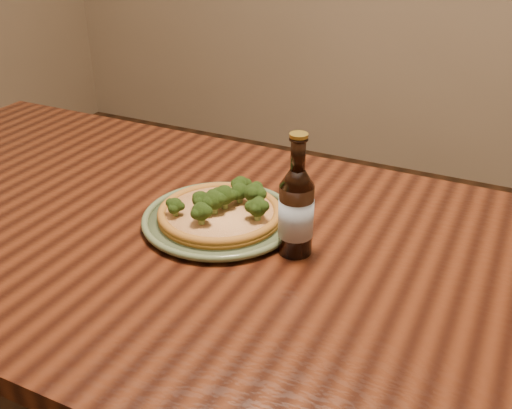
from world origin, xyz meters
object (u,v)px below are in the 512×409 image
at_px(plate, 220,219).
at_px(pizza, 221,211).
at_px(table, 151,258).
at_px(beer_bottle, 296,210).

distance_m(plate, pizza, 0.02).
xyz_separation_m(plate, pizza, (0.00, 0.00, 0.02)).
relative_size(table, beer_bottle, 6.95).
distance_m(pizza, beer_bottle, 0.18).
bearing_deg(beer_bottle, table, -157.04).
xyz_separation_m(table, pizza, (0.14, 0.05, 0.12)).
relative_size(pizza, beer_bottle, 1.07).
height_order(pizza, beer_bottle, beer_bottle).
xyz_separation_m(table, plate, (0.14, 0.05, 0.10)).
relative_size(table, pizza, 6.51).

